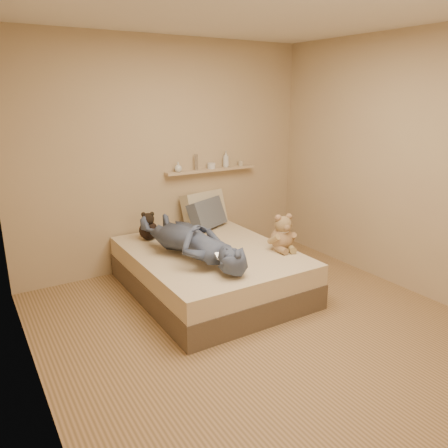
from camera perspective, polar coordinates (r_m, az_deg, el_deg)
room at (r=3.50m, az=5.60°, el=5.25°), size 3.80×3.80×3.80m
bed at (r=4.57m, az=-1.85°, el=-6.08°), size 1.50×1.90×0.45m
game_console at (r=3.90m, az=0.12°, el=-4.08°), size 0.18×0.09×0.06m
teddy_bear at (r=4.47m, az=7.67°, el=-1.46°), size 0.31×0.31×0.39m
dark_plush at (r=4.83m, az=-9.86°, el=-0.46°), size 0.20×0.20×0.32m
pillow_cream at (r=5.30m, az=-2.63°, el=2.02°), size 0.59×0.37×0.43m
pillow_grey at (r=5.17m, az=-2.23°, el=1.31°), size 0.56×0.44×0.37m
person at (r=4.24m, az=-4.24°, el=-2.13°), size 0.71×1.52×0.35m
wall_shelf at (r=5.35m, az=-1.67°, el=7.09°), size 1.20×0.12×0.03m
shelf_bottles at (r=5.32m, az=-1.97°, el=7.94°), size 0.96×0.10×0.20m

